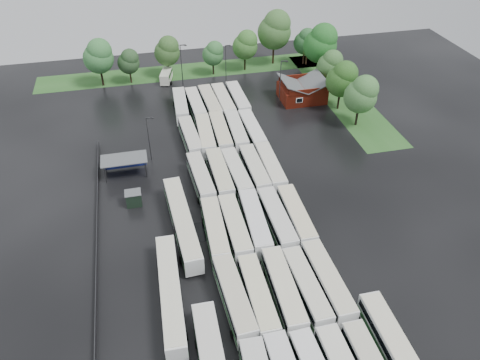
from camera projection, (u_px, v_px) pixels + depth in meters
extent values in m
plane|color=black|center=(245.00, 240.00, 72.30)|extent=(160.00, 160.00, 0.00)
cube|color=maroon|center=(302.00, 93.00, 108.96)|extent=(10.00, 8.00, 3.40)
cube|color=#4C4F51|center=(292.00, 83.00, 106.94)|extent=(5.07, 8.60, 2.19)
cube|color=#4C4F51|center=(313.00, 81.00, 107.85)|extent=(5.07, 8.60, 2.19)
cube|color=maroon|center=(308.00, 92.00, 104.53)|extent=(9.00, 0.20, 1.20)
cube|color=silver|center=(299.00, 100.00, 105.26)|extent=(1.60, 0.12, 1.20)
cylinder|color=#2D2D30|center=(105.00, 175.00, 83.07)|extent=(0.16, 0.16, 3.40)
cylinder|color=#2D2D30|center=(146.00, 169.00, 84.38)|extent=(0.16, 0.16, 3.40)
cylinder|color=#2D2D30|center=(105.00, 165.00, 85.56)|extent=(0.16, 0.16, 3.40)
cylinder|color=#2D2D30|center=(145.00, 160.00, 86.87)|extent=(0.16, 0.16, 3.40)
cube|color=#4C4F51|center=(124.00, 159.00, 83.89)|extent=(8.20, 4.20, 0.15)
cube|color=navy|center=(125.00, 162.00, 86.51)|extent=(7.60, 0.08, 2.60)
cube|color=black|center=(134.00, 199.00, 78.42)|extent=(2.50, 2.00, 2.50)
cube|color=#4C4F51|center=(133.00, 193.00, 77.63)|extent=(2.70, 2.20, 0.12)
cube|color=#295921|center=(195.00, 70.00, 123.11)|extent=(80.00, 10.00, 0.01)
cube|color=#295921|center=(341.00, 95.00, 111.80)|extent=(10.00, 50.00, 0.01)
cube|color=#2D2D30|center=(97.00, 225.00, 74.14)|extent=(0.10, 50.00, 1.20)
cylinder|color=black|center=(306.00, 360.00, 55.46)|extent=(2.69, 1.01, 1.01)
cylinder|color=black|center=(331.00, 357.00, 55.75)|extent=(2.80, 1.05, 1.05)
cylinder|color=black|center=(356.00, 351.00, 56.37)|extent=(2.69, 1.01, 1.01)
cube|color=silver|center=(234.00, 298.00, 60.83)|extent=(3.36, 13.27, 3.01)
cube|color=black|center=(234.00, 295.00, 60.47)|extent=(3.40, 12.74, 0.96)
cube|color=#1E5824|center=(234.00, 301.00, 61.23)|extent=(3.40, 13.01, 0.66)
cube|color=beige|center=(234.00, 290.00, 59.89)|extent=(3.23, 12.87, 0.13)
cylinder|color=black|center=(241.00, 332.00, 58.46)|extent=(2.79, 1.05, 1.05)
cylinder|color=black|center=(228.00, 282.00, 65.01)|extent=(2.79, 1.05, 1.05)
cube|color=silver|center=(258.00, 297.00, 61.08)|extent=(2.73, 12.81, 2.93)
cube|color=black|center=(258.00, 294.00, 60.73)|extent=(2.79, 12.30, 0.94)
cube|color=#1B5A20|center=(258.00, 300.00, 61.47)|extent=(2.79, 12.55, 0.65)
cube|color=beige|center=(258.00, 289.00, 60.17)|extent=(2.62, 12.42, 0.13)
cylinder|color=black|center=(266.00, 330.00, 58.77)|extent=(2.72, 1.02, 1.02)
cylinder|color=black|center=(250.00, 281.00, 65.15)|extent=(2.72, 1.02, 1.02)
cube|color=silver|center=(283.00, 290.00, 61.85)|extent=(3.04, 13.35, 3.05)
cube|color=black|center=(283.00, 287.00, 61.48)|extent=(3.10, 12.81, 0.97)
cube|color=#2A572E|center=(283.00, 294.00, 62.25)|extent=(3.09, 13.08, 0.67)
cube|color=beige|center=(284.00, 282.00, 60.90)|extent=(2.92, 12.94, 0.13)
cylinder|color=black|center=(293.00, 324.00, 59.45)|extent=(2.82, 1.06, 1.06)
cylinder|color=black|center=(274.00, 274.00, 66.08)|extent=(2.82, 1.06, 1.06)
cube|color=silver|center=(306.00, 288.00, 62.32)|extent=(2.99, 12.75, 2.91)
cube|color=black|center=(306.00, 285.00, 61.97)|extent=(3.04, 12.24, 0.93)
cube|color=#1E5122|center=(306.00, 291.00, 62.70)|extent=(3.04, 12.50, 0.64)
cube|color=beige|center=(307.00, 280.00, 61.41)|extent=(2.88, 12.37, 0.13)
cylinder|color=black|center=(316.00, 319.00, 60.03)|extent=(2.69, 1.01, 1.01)
cylinder|color=black|center=(296.00, 273.00, 66.35)|extent=(2.69, 1.01, 1.01)
cube|color=silver|center=(327.00, 282.00, 63.03)|extent=(3.05, 13.31, 3.04)
cube|color=black|center=(328.00, 279.00, 62.67)|extent=(3.10, 12.78, 0.97)
cube|color=#2E5932|center=(327.00, 285.00, 63.43)|extent=(3.10, 13.05, 0.67)
cube|color=beige|center=(329.00, 274.00, 62.09)|extent=(2.93, 12.91, 0.13)
cylinder|color=black|center=(338.00, 314.00, 60.64)|extent=(2.82, 1.06, 1.06)
cylinder|color=black|center=(315.00, 267.00, 67.25)|extent=(2.82, 1.06, 1.06)
cube|color=silver|center=(215.00, 231.00, 71.08)|extent=(3.17, 13.05, 2.97)
cube|color=black|center=(215.00, 228.00, 70.73)|extent=(3.22, 12.53, 0.95)
cube|color=#1C5922|center=(215.00, 234.00, 71.48)|extent=(3.22, 12.79, 0.65)
cube|color=beige|center=(215.00, 223.00, 70.16)|extent=(3.05, 12.66, 0.13)
cylinder|color=black|center=(221.00, 257.00, 68.75)|extent=(2.75, 1.04, 1.04)
cylinder|color=black|center=(211.00, 220.00, 75.20)|extent=(2.75, 1.04, 1.04)
cube|color=silver|center=(235.00, 228.00, 71.57)|extent=(2.78, 13.08, 3.00)
cube|color=black|center=(235.00, 225.00, 71.21)|extent=(2.85, 12.56, 0.96)
cube|color=#195A1E|center=(235.00, 231.00, 71.97)|extent=(2.84, 12.82, 0.66)
cube|color=beige|center=(235.00, 220.00, 70.64)|extent=(2.67, 12.69, 0.13)
cylinder|color=black|center=(241.00, 254.00, 69.22)|extent=(2.78, 1.05, 1.05)
cylinder|color=black|center=(229.00, 218.00, 75.73)|extent=(2.78, 1.05, 1.05)
cube|color=silver|center=(255.00, 223.00, 72.41)|extent=(3.39, 13.44, 3.05)
cube|color=black|center=(255.00, 220.00, 72.05)|extent=(3.43, 12.91, 0.98)
cube|color=#225B29|center=(255.00, 226.00, 72.82)|extent=(3.44, 13.18, 0.67)
cube|color=silver|center=(255.00, 215.00, 71.46)|extent=(3.26, 13.03, 0.13)
cylinder|color=black|center=(262.00, 249.00, 70.01)|extent=(2.83, 1.07, 1.07)
cylinder|color=black|center=(248.00, 213.00, 76.65)|extent=(2.83, 1.07, 1.07)
cube|color=silver|center=(277.00, 220.00, 72.96)|extent=(2.89, 13.29, 3.04)
cube|color=black|center=(277.00, 217.00, 72.60)|extent=(2.95, 12.76, 0.97)
cube|color=#205426|center=(277.00, 223.00, 73.36)|extent=(2.94, 13.02, 0.67)
cube|color=silver|center=(277.00, 212.00, 72.01)|extent=(2.78, 12.89, 0.13)
cylinder|color=black|center=(284.00, 246.00, 70.57)|extent=(2.82, 1.06, 1.06)
cylinder|color=black|center=(269.00, 210.00, 77.18)|extent=(2.82, 1.06, 1.06)
cube|color=silver|center=(296.00, 217.00, 73.63)|extent=(2.95, 13.08, 2.99)
cube|color=black|center=(296.00, 214.00, 73.27)|extent=(3.00, 12.56, 0.96)
cube|color=#1A551F|center=(296.00, 220.00, 74.02)|extent=(3.00, 12.82, 0.66)
cube|color=beige|center=(297.00, 209.00, 72.70)|extent=(2.83, 12.69, 0.13)
cylinder|color=black|center=(304.00, 242.00, 71.28)|extent=(2.77, 1.04, 1.04)
cylinder|color=black|center=(287.00, 207.00, 77.77)|extent=(2.77, 1.04, 1.04)
cube|color=silver|center=(201.00, 178.00, 81.85)|extent=(3.30, 12.86, 2.92)
cube|color=black|center=(201.00, 176.00, 81.49)|extent=(3.34, 12.35, 0.93)
cube|color=#264C2D|center=(201.00, 181.00, 82.23)|extent=(3.34, 12.61, 0.64)
cube|color=beige|center=(200.00, 171.00, 80.94)|extent=(3.17, 12.47, 0.13)
cylinder|color=black|center=(205.00, 199.00, 79.55)|extent=(2.71, 1.02, 1.02)
cylinder|color=black|center=(198.00, 172.00, 85.90)|extent=(2.71, 1.02, 1.02)
cube|color=silver|center=(220.00, 175.00, 82.52)|extent=(2.81, 13.14, 3.01)
cube|color=black|center=(220.00, 172.00, 82.16)|extent=(2.87, 12.62, 0.96)
cube|color=#264B2D|center=(220.00, 178.00, 82.92)|extent=(2.86, 12.88, 0.66)
cube|color=beige|center=(219.00, 168.00, 81.59)|extent=(2.70, 12.75, 0.13)
cylinder|color=black|center=(225.00, 196.00, 80.16)|extent=(2.79, 1.05, 1.05)
cylinder|color=black|center=(216.00, 168.00, 86.69)|extent=(2.79, 1.05, 1.05)
cube|color=silver|center=(236.00, 174.00, 82.92)|extent=(3.22, 12.91, 2.93)
cube|color=black|center=(236.00, 171.00, 82.57)|extent=(3.26, 12.40, 0.94)
cube|color=#23532C|center=(236.00, 177.00, 83.31)|extent=(3.26, 12.65, 0.65)
cube|color=beige|center=(236.00, 167.00, 82.00)|extent=(3.10, 12.52, 0.13)
cylinder|color=black|center=(242.00, 194.00, 80.61)|extent=(2.72, 1.02, 1.02)
cylinder|color=black|center=(232.00, 167.00, 86.99)|extent=(2.72, 1.02, 1.02)
cube|color=silver|center=(254.00, 170.00, 83.78)|extent=(2.81, 12.85, 2.94)
cube|color=black|center=(254.00, 167.00, 83.43)|extent=(2.87, 12.34, 0.94)
cube|color=#1C5424|center=(254.00, 173.00, 84.17)|extent=(2.86, 12.60, 0.65)
cube|color=beige|center=(255.00, 163.00, 82.87)|extent=(2.70, 12.47, 0.13)
cylinder|color=black|center=(260.00, 190.00, 81.47)|extent=(2.73, 1.03, 1.03)
cylinder|color=black|center=(249.00, 164.00, 87.86)|extent=(2.73, 1.03, 1.03)
cube|color=silver|center=(270.00, 168.00, 84.35)|extent=(2.86, 13.03, 2.98)
cube|color=black|center=(270.00, 165.00, 83.99)|extent=(2.92, 12.51, 0.95)
cube|color=#1C5724|center=(270.00, 171.00, 84.74)|extent=(2.91, 12.77, 0.66)
cube|color=beige|center=(270.00, 161.00, 83.42)|extent=(2.75, 12.64, 0.13)
cylinder|color=black|center=(276.00, 188.00, 82.00)|extent=(2.76, 1.04, 1.04)
cylinder|color=black|center=(264.00, 162.00, 88.48)|extent=(2.76, 1.04, 1.04)
cube|color=silver|center=(190.00, 138.00, 92.57)|extent=(3.25, 12.84, 2.92)
cube|color=black|center=(190.00, 135.00, 92.22)|extent=(3.29, 12.33, 0.93)
cube|color=#205128|center=(191.00, 141.00, 92.95)|extent=(3.29, 12.58, 0.64)
cube|color=beige|center=(190.00, 131.00, 91.66)|extent=(3.12, 12.45, 0.13)
cylinder|color=black|center=(194.00, 155.00, 90.27)|extent=(2.70, 1.02, 1.02)
cylinder|color=black|center=(188.00, 134.00, 96.61)|extent=(2.70, 1.02, 1.02)
cube|color=silver|center=(205.00, 136.00, 93.03)|extent=(3.37, 13.21, 3.00)
cube|color=black|center=(205.00, 133.00, 92.67)|extent=(3.41, 12.69, 0.96)
cube|color=#164C1E|center=(206.00, 139.00, 93.42)|extent=(3.41, 12.95, 0.66)
cube|color=beige|center=(205.00, 129.00, 92.09)|extent=(3.24, 12.82, 0.13)
cylinder|color=black|center=(209.00, 154.00, 90.67)|extent=(2.78, 1.05, 1.05)
cylinder|color=black|center=(202.00, 132.00, 97.19)|extent=(2.78, 1.05, 1.05)
cube|color=silver|center=(221.00, 133.00, 93.76)|extent=(3.11, 13.30, 3.03)
cube|color=black|center=(221.00, 131.00, 93.40)|extent=(3.16, 12.78, 0.97)
cube|color=#295D2F|center=(221.00, 136.00, 94.16)|extent=(3.16, 13.04, 0.67)
cube|color=beige|center=(220.00, 127.00, 92.82)|extent=(2.99, 12.90, 0.13)
cylinder|color=black|center=(225.00, 151.00, 91.38)|extent=(2.81, 1.06, 1.06)
cylinder|color=black|center=(217.00, 129.00, 97.97)|extent=(2.81, 1.06, 1.06)
cube|color=silver|center=(236.00, 132.00, 94.31)|extent=(3.12, 13.04, 2.97)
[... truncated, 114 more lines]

